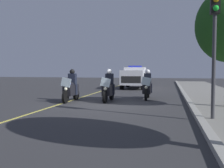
{
  "coord_description": "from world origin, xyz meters",
  "views": [
    {
      "loc": [
        11.93,
        3.04,
        1.69
      ],
      "look_at": [
        -1.62,
        0.0,
        0.9
      ],
      "focal_mm": 40.61,
      "sensor_mm": 36.0,
      "label": 1
    }
  ],
  "objects_px": {
    "police_suv": "(135,77)",
    "traffic_light": "(215,23)",
    "police_motorcycle_trailing": "(147,87)",
    "police_motorcycle_lead_right": "(109,88)",
    "police_motorcycle_lead_left": "(71,88)"
  },
  "relations": [
    {
      "from": "police_motorcycle_lead_left",
      "to": "police_motorcycle_trailing",
      "type": "distance_m",
      "value": 4.35
    },
    {
      "from": "traffic_light",
      "to": "police_suv",
      "type": "bearing_deg",
      "value": -162.73
    },
    {
      "from": "police_motorcycle_lead_left",
      "to": "traffic_light",
      "type": "xyz_separation_m",
      "value": [
        3.89,
        6.44,
        2.47
      ]
    },
    {
      "from": "police_motorcycle_lead_left",
      "to": "police_suv",
      "type": "height_order",
      "value": "police_suv"
    },
    {
      "from": "police_motorcycle_trailing",
      "to": "traffic_light",
      "type": "height_order",
      "value": "traffic_light"
    },
    {
      "from": "police_motorcycle_lead_right",
      "to": "police_motorcycle_trailing",
      "type": "xyz_separation_m",
      "value": [
        -1.55,
        1.91,
        0.0
      ]
    },
    {
      "from": "police_suv",
      "to": "traffic_light",
      "type": "relative_size",
      "value": 1.16
    },
    {
      "from": "police_motorcycle_lead_left",
      "to": "police_motorcycle_trailing",
      "type": "relative_size",
      "value": 1.0
    },
    {
      "from": "traffic_light",
      "to": "police_motorcycle_lead_right",
      "type": "bearing_deg",
      "value": -134.18
    },
    {
      "from": "police_motorcycle_lead_right",
      "to": "police_suv",
      "type": "distance_m",
      "value": 9.78
    },
    {
      "from": "traffic_light",
      "to": "police_motorcycle_trailing",
      "type": "bearing_deg",
      "value": -156.3
    },
    {
      "from": "police_motorcycle_lead_left",
      "to": "police_motorcycle_trailing",
      "type": "height_order",
      "value": "same"
    },
    {
      "from": "police_motorcycle_lead_right",
      "to": "traffic_light",
      "type": "distance_m",
      "value": 6.77
    },
    {
      "from": "police_motorcycle_trailing",
      "to": "police_motorcycle_lead_right",
      "type": "bearing_deg",
      "value": -50.96
    },
    {
      "from": "police_suv",
      "to": "traffic_light",
      "type": "height_order",
      "value": "traffic_light"
    }
  ]
}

